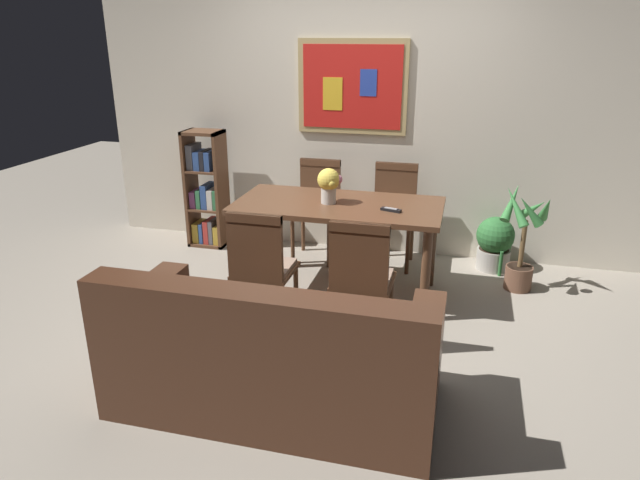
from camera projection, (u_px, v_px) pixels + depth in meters
ground_plane at (323, 322)px, 4.17m from camera, size 12.00×12.00×0.00m
wall_back_with_painting at (367, 113)px, 5.21m from camera, size 5.20×0.14×2.60m
dining_table at (338, 215)px, 4.45m from camera, size 1.61×0.81×0.76m
dining_chair_far_left at (318, 201)px, 5.25m from camera, size 0.40×0.41×0.91m
dining_chair_far_right at (394, 206)px, 5.10m from camera, size 0.40×0.41×0.91m
dining_chair_near_left at (261, 262)px, 3.87m from camera, size 0.40×0.41×0.91m
dining_chair_near_right at (361, 273)px, 3.70m from camera, size 0.40×0.41×0.91m
leather_couch at (272, 359)px, 3.13m from camera, size 1.80×0.84×0.84m
bookshelf at (207, 194)px, 5.54m from camera, size 0.36×0.28×1.14m
potted_ivy at (495, 243)px, 5.04m from camera, size 0.33×0.34×0.57m
potted_palm at (522, 244)px, 4.59m from camera, size 0.40×0.41×0.88m
flower_vase at (329, 183)px, 4.37m from camera, size 0.19×0.19×0.27m
tv_remote at (391, 210)px, 4.21m from camera, size 0.16×0.09×0.02m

